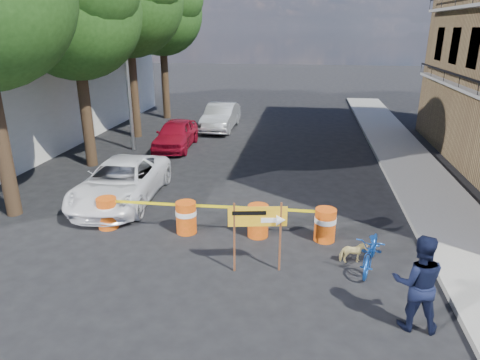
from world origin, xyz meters
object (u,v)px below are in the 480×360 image
(barrel_mid_right, at_px, (258,220))
(bicycle, at_px, (374,234))
(barrel_far_right, at_px, (325,224))
(detour_sign, at_px, (265,222))
(sedan_silver, at_px, (221,117))
(dog, at_px, (353,253))
(barrel_mid_left, at_px, (186,217))
(sedan_red, at_px, (176,134))
(barrel_far_left, at_px, (107,212))
(suv_white, at_px, (121,182))
(pedestrian, at_px, (418,283))

(barrel_mid_right, height_order, bicycle, bicycle)
(barrel_far_right, xyz_separation_m, detour_sign, (-1.45, -1.76, 0.78))
(barrel_mid_right, height_order, sedan_silver, sedan_silver)
(barrel_mid_right, xyz_separation_m, dog, (2.43, -1.07, -0.20))
(barrel_mid_left, height_order, bicycle, bicycle)
(barrel_far_right, distance_m, sedan_red, 10.73)
(sedan_red, bearing_deg, barrel_far_right, -54.48)
(barrel_mid_left, xyz_separation_m, sedan_red, (-2.87, 8.53, 0.20))
(barrel_far_left, bearing_deg, suv_white, 102.00)
(sedan_red, bearing_deg, dog, -55.30)
(barrel_far_right, distance_m, pedestrian, 3.68)
(pedestrian, bearing_deg, sedan_red, -51.28)
(barrel_far_left, relative_size, sedan_silver, 0.21)
(barrel_far_right, relative_size, pedestrian, 0.47)
(barrel_far_right, xyz_separation_m, bicycle, (1.04, -1.25, 0.41))
(barrel_far_left, xyz_separation_m, detour_sign, (4.61, -1.61, 0.78))
(barrel_mid_left, xyz_separation_m, dog, (4.41, -0.98, -0.20))
(barrel_mid_right, xyz_separation_m, suv_white, (-4.68, 1.82, 0.20))
(pedestrian, distance_m, sedan_red, 14.30)
(barrel_mid_right, relative_size, barrel_far_right, 1.00)
(bicycle, relative_size, sedan_red, 0.45)
(barrel_far_left, distance_m, bicycle, 7.19)
(bicycle, height_order, suv_white, bicycle)
(pedestrian, bearing_deg, sedan_silver, -62.91)
(barrel_far_left, height_order, suv_white, suv_white)
(barrel_far_left, xyz_separation_m, barrel_mid_right, (4.27, 0.13, 0.00))
(bicycle, distance_m, suv_white, 8.10)
(sedan_red, xyz_separation_m, sedan_silver, (1.32, 4.21, 0.05))
(barrel_mid_right, height_order, detour_sign, detour_sign)
(barrel_mid_left, distance_m, pedestrian, 6.22)
(barrel_mid_right, bearing_deg, sedan_red, 119.88)
(sedan_silver, bearing_deg, pedestrian, -65.87)
(dog, bearing_deg, barrel_mid_right, 50.92)
(barrel_far_left, distance_m, suv_white, 2.00)
(barrel_mid_left, bearing_deg, barrel_mid_right, 2.54)
(barrel_mid_left, bearing_deg, pedestrian, -31.00)
(barrel_mid_right, xyz_separation_m, sedan_red, (-4.85, 8.45, 0.20))
(detour_sign, xyz_separation_m, pedestrian, (2.99, -1.54, -0.30))
(barrel_mid_right, bearing_deg, dog, -23.68)
(barrel_mid_left, bearing_deg, detour_sign, -35.41)
(barrel_far_left, bearing_deg, sedan_red, 93.91)
(barrel_mid_left, height_order, dog, barrel_mid_left)
(detour_sign, xyz_separation_m, suv_white, (-5.02, 3.55, -0.59))
(barrel_far_right, bearing_deg, suv_white, 164.54)
(sedan_red, bearing_deg, pedestrian, -57.83)
(barrel_mid_right, relative_size, pedestrian, 0.47)
(barrel_mid_left, distance_m, sedan_silver, 12.84)
(barrel_mid_left, xyz_separation_m, bicycle, (4.81, -1.13, 0.41))
(barrel_far_right, bearing_deg, barrel_mid_left, -178.27)
(barrel_far_right, bearing_deg, pedestrian, -64.98)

